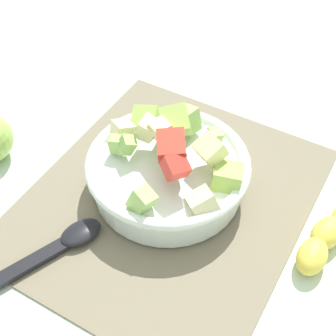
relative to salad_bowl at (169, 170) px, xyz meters
The scene contains 5 objects.
ground_plane 0.05m from the salad_bowl, 24.67° to the left, with size 2.40×2.40×0.00m, color silver.
placemat 0.04m from the salad_bowl, 24.67° to the left, with size 0.42×0.36×0.01m, color #756B56.
salad_bowl is the anchor object (origin of this frame).
serving_spoon 0.20m from the salad_bowl, 23.40° to the right, with size 0.23×0.12×0.01m.
banana_whole 0.22m from the salad_bowl, 95.89° to the left, with size 0.15×0.07×0.04m.
Camera 1 is at (0.38, 0.22, 0.54)m, focal length 53.57 mm.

